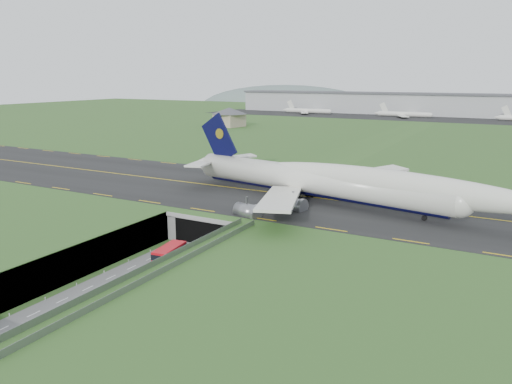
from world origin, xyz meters
The scene contains 10 objects.
ground centered at (0.00, 0.00, 0.00)m, with size 900.00×900.00×0.00m, color #2E5120.
airfield_deck centered at (0.00, 0.00, 3.00)m, with size 800.00×800.00×6.00m, color gray.
trench_road centered at (0.00, -7.50, 0.10)m, with size 12.00×75.00×0.20m, color slate.
taxiway centered at (0.00, 33.00, 6.09)m, with size 800.00×44.00×0.18m, color black.
tunnel_portal centered at (0.00, 16.71, 3.33)m, with size 17.00×22.30×6.00m.
guideway centered at (11.00, -19.11, 5.32)m, with size 3.00×53.00×7.05m.
jumbo_jet centered at (20.85, 29.10, 11.01)m, with size 84.91×55.62×18.70m.
shuttle_tram centered at (0.92, -2.81, 1.73)m, with size 3.92×8.04×3.14m.
service_building centered at (-88.94, 164.28, 12.19)m, with size 22.30×22.30×10.45m.
cargo_terminal centered at (-0.16, 299.41, 13.96)m, with size 320.00×67.00×15.60m.
Camera 1 is at (55.13, -69.81, 33.00)m, focal length 35.00 mm.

